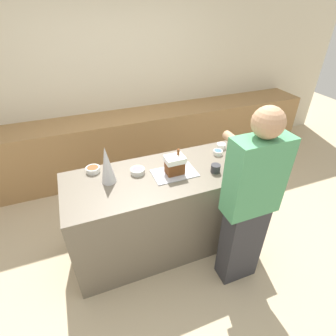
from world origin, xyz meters
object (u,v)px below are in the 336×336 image
Objects in this scene: baking_tray at (175,173)px; gingerbread_house at (175,164)px; candy_bowl_near_tray_right at (221,146)px; candy_bowl_behind_tray at (218,152)px; decorative_tree at (107,165)px; candy_bowl_far_left at (231,158)px; mug at (216,168)px; candy_bowl_far_right at (138,171)px; candy_bowl_near_tray_left at (93,169)px; person at (249,204)px.

baking_tray is 1.77× the size of gingerbread_house.
candy_bowl_near_tray_right reaches higher than candy_bowl_behind_tray.
decorative_tree is at bearing -172.31° from candy_bowl_near_tray_right.
candy_bowl_far_left is 1.18× the size of mug.
candy_bowl_near_tray_right is at bearing 45.43° from candy_bowl_behind_tray.
candy_bowl_far_right and candy_bowl_near_tray_left have the same top height.
candy_bowl_behind_tray is 0.76× the size of candy_bowl_near_tray_left.
candy_bowl_near_tray_right is (0.04, 0.26, 0.00)m from candy_bowl_far_left.
candy_bowl_far_left is 0.79× the size of candy_bowl_far_right.
candy_bowl_far_right is at bearing 158.46° from gingerbread_house.
decorative_tree is at bearing 145.82° from person.
gingerbread_house reaches higher than candy_bowl_far_right.
candy_bowl_far_left reaches higher than baking_tray.
candy_bowl_far_right is (-0.33, 0.13, 0.02)m from baking_tray.
candy_bowl_far_left is at bearing 0.55° from baking_tray.
gingerbread_house is 0.40m from mug.
candy_bowl_behind_tray is at bearing -134.57° from candy_bowl_near_tray_right.
gingerbread_house reaches higher than mug.
gingerbread_house is at bearing -21.54° from candy_bowl_far_right.
candy_bowl_near_tray_right is at bearing 80.58° from candy_bowl_far_left.
decorative_tree is 1.02m from mug.
decorative_tree is at bearing 171.04° from baking_tray.
candy_bowl_near_tray_right is 0.91m from person.
mug reaches higher than candy_bowl_far_left.
candy_bowl_near_tray_right is at bearing 7.91° from candy_bowl_far_right.
person is (0.05, -0.49, -0.07)m from mug.
candy_bowl_behind_tray is at bearing -6.53° from candy_bowl_near_tray_left.
mug is at bearing 95.77° from person.
candy_bowl_near_tray_right is 1.40m from candy_bowl_near_tray_left.
baking_tray is 0.79m from candy_bowl_near_tray_left.
person reaches higher than baking_tray.
person reaches higher than candy_bowl_near_tray_left.
candy_bowl_far_right is 1.06m from person.
candy_bowl_far_left reaches higher than candy_bowl_near_tray_left.
person is (-0.20, -0.61, -0.06)m from candy_bowl_far_left.
candy_bowl_near_tray_left is 1.47× the size of mug.
decorative_tree is (-0.61, 0.10, 0.08)m from gingerbread_house.
candy_bowl_near_tray_right is 0.49m from mug.
candy_bowl_far_right is 0.44m from candy_bowl_near_tray_left.
candy_bowl_behind_tray is at bearing 79.55° from person.
decorative_tree reaches higher than mug.
mug is 0.49m from person.
mug is (0.38, -0.12, 0.04)m from baking_tray.
mug is at bearing -17.73° from gingerbread_house.
candy_bowl_far_right is at bearing 6.93° from decorative_tree.
candy_bowl_near_tray_right reaches higher than baking_tray.
gingerbread_house is 0.75m from person.
baking_tray is 1.16× the size of decorative_tree.
candy_bowl_far_right reaches higher than candy_bowl_behind_tray.
person is (0.76, -0.74, -0.05)m from candy_bowl_far_right.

